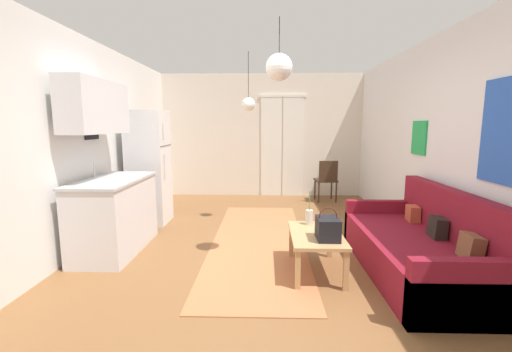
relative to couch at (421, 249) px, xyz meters
name	(u,v)px	position (x,y,z in m)	size (l,w,h in m)	color
ground_plane	(257,269)	(-1.74, 0.17, -0.32)	(4.97, 8.27, 0.10)	brown
wall_back	(262,136)	(-1.72, 4.06, 1.06)	(4.57, 0.13, 2.68)	silver
wall_right	(469,147)	(0.49, 0.17, 1.07)	(0.12, 7.87, 2.68)	silver
wall_left	(53,146)	(-3.98, 0.18, 1.07)	(0.12, 7.87, 2.68)	white
area_rug	(258,241)	(-1.75, 0.95, -0.27)	(1.22, 3.67, 0.01)	#B26B42
couch	(421,249)	(0.00, 0.00, 0.00)	(0.93, 2.10, 0.90)	maroon
coffee_table	(316,238)	(-1.11, 0.03, 0.10)	(0.54, 0.91, 0.43)	tan
bamboo_vase	(309,217)	(-1.15, 0.34, 0.24)	(0.09, 0.09, 0.39)	beige
handbag	(328,228)	(-1.02, -0.16, 0.27)	(0.22, 0.28, 0.33)	black
refrigerator	(149,168)	(-3.52, 1.83, 0.62)	(0.60, 0.59, 1.79)	white
kitchen_counter	(111,190)	(-3.57, 0.58, 0.51)	(0.65, 1.33, 2.10)	silver
accent_chair	(327,178)	(-0.40, 3.39, 0.21)	(0.45, 0.44, 0.86)	#382619
pendant_lamp_near	(279,67)	(-1.51, 0.23, 1.90)	(0.28, 0.28, 0.65)	black
pendant_lamp_far	(248,104)	(-1.92, 1.85, 1.62)	(0.21, 0.21, 0.89)	black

